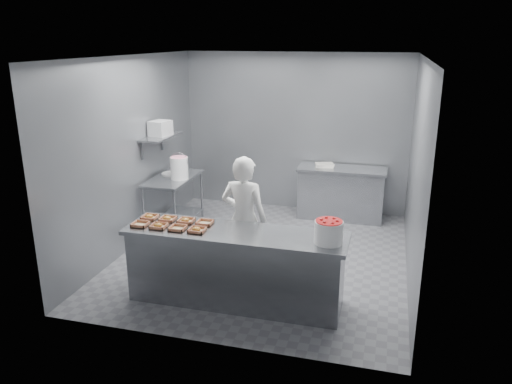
% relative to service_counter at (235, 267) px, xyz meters
% --- Properties ---
extents(floor, '(4.50, 4.50, 0.00)m').
position_rel_service_counter_xyz_m(floor, '(0.00, 1.35, -0.45)').
color(floor, '#4C4C51').
rests_on(floor, ground).
extents(ceiling, '(4.50, 4.50, 0.00)m').
position_rel_service_counter_xyz_m(ceiling, '(0.00, 1.35, 2.35)').
color(ceiling, white).
rests_on(ceiling, wall_back).
extents(wall_back, '(4.00, 0.04, 2.80)m').
position_rel_service_counter_xyz_m(wall_back, '(0.00, 3.60, 0.95)').
color(wall_back, slate).
rests_on(wall_back, ground).
extents(wall_left, '(0.04, 4.50, 2.80)m').
position_rel_service_counter_xyz_m(wall_left, '(-2.00, 1.35, 0.95)').
color(wall_left, slate).
rests_on(wall_left, ground).
extents(wall_right, '(0.04, 4.50, 2.80)m').
position_rel_service_counter_xyz_m(wall_right, '(2.00, 1.35, 0.95)').
color(wall_right, slate).
rests_on(wall_right, ground).
extents(service_counter, '(2.60, 0.70, 0.90)m').
position_rel_service_counter_xyz_m(service_counter, '(0.00, 0.00, 0.00)').
color(service_counter, slate).
rests_on(service_counter, ground).
extents(prep_table, '(0.60, 1.20, 0.90)m').
position_rel_service_counter_xyz_m(prep_table, '(-1.65, 1.95, 0.14)').
color(prep_table, slate).
rests_on(prep_table, ground).
extents(back_counter, '(1.50, 0.60, 0.90)m').
position_rel_service_counter_xyz_m(back_counter, '(0.90, 3.25, -0.00)').
color(back_counter, slate).
rests_on(back_counter, ground).
extents(wall_shelf, '(0.35, 0.90, 0.03)m').
position_rel_service_counter_xyz_m(wall_shelf, '(-1.82, 1.95, 1.10)').
color(wall_shelf, slate).
rests_on(wall_shelf, wall_left).
extents(tray_0, '(0.19, 0.18, 0.04)m').
position_rel_service_counter_xyz_m(tray_0, '(-1.14, -0.12, 0.47)').
color(tray_0, tan).
rests_on(tray_0, service_counter).
extents(tray_1, '(0.19, 0.18, 0.06)m').
position_rel_service_counter_xyz_m(tray_1, '(-0.90, -0.12, 0.47)').
color(tray_1, tan).
rests_on(tray_1, service_counter).
extents(tray_2, '(0.19, 0.18, 0.04)m').
position_rel_service_counter_xyz_m(tray_2, '(-0.66, -0.12, 0.47)').
color(tray_2, tan).
rests_on(tray_2, service_counter).
extents(tray_3, '(0.19, 0.18, 0.06)m').
position_rel_service_counter_xyz_m(tray_3, '(-0.42, -0.12, 0.47)').
color(tray_3, tan).
rests_on(tray_3, service_counter).
extents(tray_4, '(0.19, 0.18, 0.06)m').
position_rel_service_counter_xyz_m(tray_4, '(-1.14, 0.12, 0.47)').
color(tray_4, tan).
rests_on(tray_4, service_counter).
extents(tray_5, '(0.19, 0.18, 0.06)m').
position_rel_service_counter_xyz_m(tray_5, '(-0.90, 0.12, 0.47)').
color(tray_5, tan).
rests_on(tray_5, service_counter).
extents(tray_6, '(0.19, 0.18, 0.06)m').
position_rel_service_counter_xyz_m(tray_6, '(-0.66, 0.12, 0.47)').
color(tray_6, tan).
rests_on(tray_6, service_counter).
extents(tray_7, '(0.19, 0.18, 0.04)m').
position_rel_service_counter_xyz_m(tray_7, '(-0.42, 0.12, 0.47)').
color(tray_7, tan).
rests_on(tray_7, service_counter).
extents(worker, '(0.63, 0.45, 1.65)m').
position_rel_service_counter_xyz_m(worker, '(-0.07, 0.60, 0.37)').
color(worker, white).
rests_on(worker, ground).
extents(strawberry_tub, '(0.31, 0.31, 0.26)m').
position_rel_service_counter_xyz_m(strawberry_tub, '(1.08, -0.06, 0.59)').
color(strawberry_tub, silver).
rests_on(strawberry_tub, service_counter).
extents(glaze_bucket, '(0.29, 0.28, 0.42)m').
position_rel_service_counter_xyz_m(glaze_bucket, '(-1.51, 1.90, 0.63)').
color(glaze_bucket, silver).
rests_on(glaze_bucket, prep_table).
extents(bucket_lid, '(0.41, 0.41, 0.02)m').
position_rel_service_counter_xyz_m(bucket_lid, '(-1.74, 2.10, 0.46)').
color(bucket_lid, silver).
rests_on(bucket_lid, prep_table).
extents(rag, '(0.16, 0.13, 0.02)m').
position_rel_service_counter_xyz_m(rag, '(-1.74, 2.19, 0.46)').
color(rag, '#CCB28C').
rests_on(rag, prep_table).
extents(appliance, '(0.32, 0.35, 0.23)m').
position_rel_service_counter_xyz_m(appliance, '(-1.82, 1.95, 1.23)').
color(appliance, gray).
rests_on(appliance, wall_shelf).
extents(paper_stack, '(0.33, 0.27, 0.06)m').
position_rel_service_counter_xyz_m(paper_stack, '(0.60, 3.25, 0.48)').
color(paper_stack, silver).
rests_on(paper_stack, back_counter).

